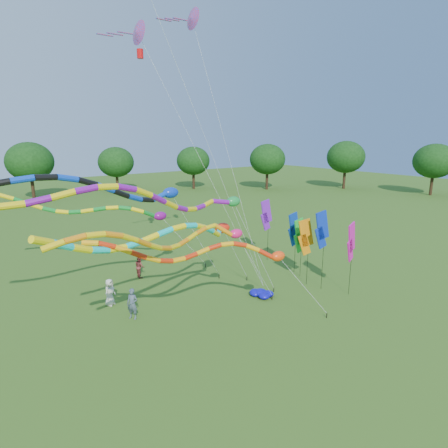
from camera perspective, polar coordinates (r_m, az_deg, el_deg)
ground at (r=20.60m, az=8.44°, el=-15.22°), size 160.00×160.00×0.00m
tree_ring at (r=24.45m, az=26.28°, el=1.71°), size 116.99×118.55×9.65m
tube_kite_red at (r=17.40m, az=-1.28°, el=-4.44°), size 11.75×2.80×6.32m
tube_kite_orange at (r=16.51m, az=-6.05°, el=-1.98°), size 12.73×3.11×7.19m
tube_kite_purple at (r=16.63m, az=-7.52°, el=3.54°), size 14.50×2.94×8.71m
tube_kite_blue at (r=19.35m, az=-19.34°, el=4.91°), size 16.66×2.66×8.95m
tube_kite_cyan at (r=18.45m, az=-6.82°, el=-1.44°), size 13.67×5.58×7.14m
tube_kite_green at (r=26.91m, az=-18.95°, el=2.15°), size 13.85×5.42×7.08m
delta_kite_high_a at (r=23.54m, az=-13.06°, el=26.49°), size 8.25×4.95×16.71m
delta_kite_high_c at (r=23.95m, az=-4.94°, el=28.74°), size 5.50×3.60×16.89m
banner_pole_violet at (r=29.46m, az=6.44°, el=1.34°), size 1.16×0.14×4.98m
banner_pole_magenta_a at (r=23.97m, az=18.82°, el=-2.65°), size 1.15×0.36×4.75m
banner_pole_blue_b at (r=27.08m, az=10.57°, el=-0.81°), size 1.16×0.10×4.54m
banner_pole_blue_a at (r=24.31m, az=14.67°, el=-0.89°), size 1.16×0.26×5.27m
banner_pole_orange at (r=25.04m, az=12.31°, el=-1.98°), size 1.11×0.49×4.57m
banner_pole_green at (r=26.40m, az=11.42°, el=-1.74°), size 1.16×0.08×4.31m
blue_nylon_heap at (r=23.94m, az=5.91°, el=-10.37°), size 1.43×1.41×0.43m
person_a at (r=23.35m, az=-17.01°, el=-9.91°), size 0.95×0.87×1.62m
person_b at (r=21.41m, az=-13.80°, el=-11.74°), size 0.70×0.75×1.73m
person_c at (r=27.20m, az=-12.72°, el=-6.34°), size 0.64×0.80×1.57m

